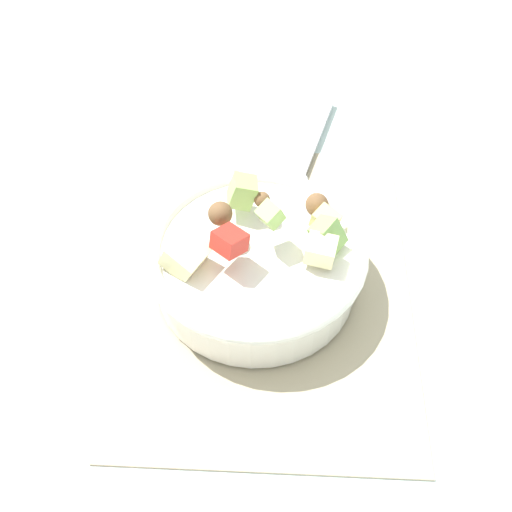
{
  "coord_description": "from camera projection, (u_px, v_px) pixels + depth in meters",
  "views": [
    {
      "loc": [
        0.45,
        0.01,
        0.58
      ],
      "look_at": [
        0.01,
        -0.01,
        0.05
      ],
      "focal_mm": 44.77,
      "sensor_mm": 36.0,
      "label": 1
    }
  ],
  "objects": [
    {
      "name": "ground_plane",
      "position": [
        269.0,
        282.0,
        0.73
      ],
      "size": [
        2.4,
        2.4,
        0.0
      ],
      "primitive_type": "plane",
      "color": "silver"
    },
    {
      "name": "placemat",
      "position": [
        269.0,
        281.0,
        0.73
      ],
      "size": [
        0.45,
        0.32,
        0.01
      ],
      "primitive_type": "cube",
      "color": "tan",
      "rests_on": "ground_plane"
    },
    {
      "name": "salad_bowl",
      "position": [
        256.0,
        261.0,
        0.69
      ],
      "size": [
        0.24,
        0.24,
        0.12
      ],
      "color": "white",
      "rests_on": "placemat"
    },
    {
      "name": "serving_spoon",
      "position": [
        303.0,
        163.0,
        0.84
      ],
      "size": [
        0.22,
        0.08,
        0.01
      ],
      "color": "#B7B7BC",
      "rests_on": "placemat"
    }
  ]
}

